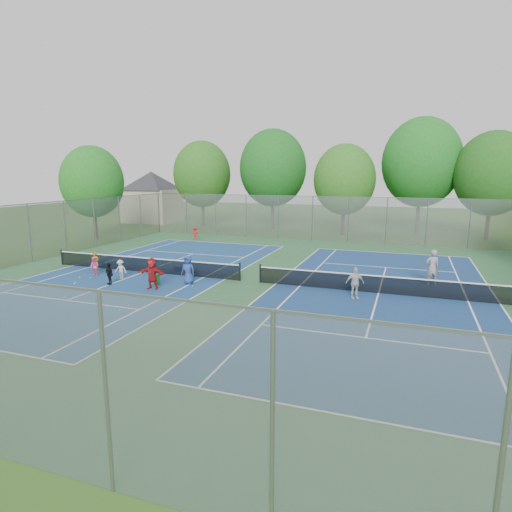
{
  "coord_description": "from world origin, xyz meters",
  "views": [
    {
      "loc": [
        8.24,
        -21.86,
        6.02
      ],
      "look_at": [
        0.0,
        1.0,
        1.3
      ],
      "focal_mm": 30.0,
      "sensor_mm": 36.0,
      "label": 1
    }
  ],
  "objects_px": {
    "net_left": "(144,265)",
    "instructor": "(432,268)",
    "ball_crate": "(178,269)",
    "ball_hopper": "(156,279)",
    "net_right": "(379,285)"
  },
  "relations": [
    {
      "from": "ball_crate",
      "to": "ball_hopper",
      "type": "height_order",
      "value": "ball_hopper"
    },
    {
      "from": "ball_crate",
      "to": "ball_hopper",
      "type": "distance_m",
      "value": 3.3
    },
    {
      "from": "net_left",
      "to": "instructor",
      "type": "relative_size",
      "value": 6.46
    },
    {
      "from": "net_left",
      "to": "ball_crate",
      "type": "distance_m",
      "value": 2.08
    },
    {
      "from": "ball_crate",
      "to": "instructor",
      "type": "relative_size",
      "value": 0.18
    },
    {
      "from": "ball_crate",
      "to": "instructor",
      "type": "distance_m",
      "value": 14.86
    },
    {
      "from": "net_left",
      "to": "ball_hopper",
      "type": "relative_size",
      "value": 21.87
    },
    {
      "from": "ball_crate",
      "to": "ball_hopper",
      "type": "relative_size",
      "value": 0.61
    },
    {
      "from": "net_left",
      "to": "ball_hopper",
      "type": "distance_m",
      "value": 3.27
    },
    {
      "from": "net_left",
      "to": "ball_crate",
      "type": "bearing_deg",
      "value": 28.16
    },
    {
      "from": "ball_crate",
      "to": "net_left",
      "type": "bearing_deg",
      "value": -151.84
    },
    {
      "from": "net_left",
      "to": "ball_crate",
      "type": "height_order",
      "value": "net_left"
    },
    {
      "from": "net_right",
      "to": "instructor",
      "type": "relative_size",
      "value": 6.46
    },
    {
      "from": "net_left",
      "to": "instructor",
      "type": "bearing_deg",
      "value": 8.9
    },
    {
      "from": "net_left",
      "to": "net_right",
      "type": "relative_size",
      "value": 1.0
    }
  ]
}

